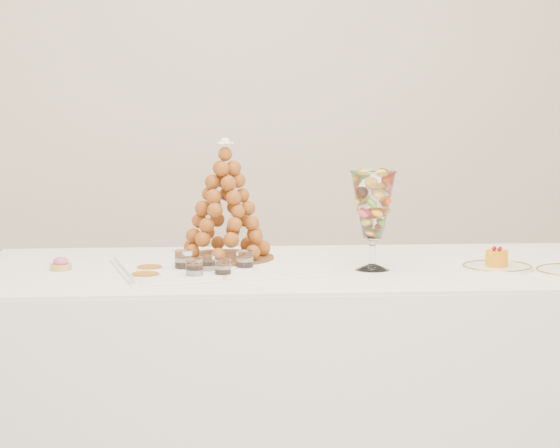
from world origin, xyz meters
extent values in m
cube|color=beige|center=(0.00, 2.00, 1.40)|extent=(4.50, 0.04, 2.80)
cube|color=white|center=(0.14, 0.36, 0.41)|extent=(2.23, 1.00, 0.82)
cube|color=white|center=(0.14, 0.36, 0.82)|extent=(2.22, 0.99, 0.01)
cube|color=white|center=(-0.19, 0.36, 0.84)|extent=(0.67, 0.54, 0.02)
cylinder|color=white|center=(0.29, 0.28, 0.84)|extent=(0.11, 0.11, 0.02)
cylinder|color=white|center=(0.29, 0.28, 0.88)|extent=(0.02, 0.02, 0.08)
sphere|color=white|center=(0.29, 0.28, 0.92)|extent=(0.04, 0.04, 0.04)
cylinder|color=white|center=(0.68, 0.24, 0.83)|extent=(0.22, 0.22, 0.01)
cylinder|color=tan|center=(-0.69, 0.40, 0.84)|extent=(0.07, 0.07, 0.02)
ellipsoid|color=#CD5483|center=(-0.69, 0.40, 0.86)|extent=(0.05, 0.05, 0.03)
cylinder|color=white|center=(-0.31, 0.27, 0.87)|extent=(0.07, 0.07, 0.07)
cylinder|color=white|center=(-0.24, 0.23, 0.86)|extent=(0.05, 0.05, 0.07)
cylinder|color=white|center=(-0.12, 0.27, 0.86)|extent=(0.05, 0.05, 0.07)
cylinder|color=white|center=(-0.28, 0.15, 0.86)|extent=(0.05, 0.05, 0.07)
cylinder|color=white|center=(-0.19, 0.16, 0.86)|extent=(0.05, 0.05, 0.07)
cylinder|color=white|center=(-0.41, 0.26, 0.84)|extent=(0.08, 0.08, 0.03)
cylinder|color=white|center=(-0.42, 0.13, 0.84)|extent=(0.09, 0.09, 0.03)
cylinder|color=brown|center=(-0.16, 0.44, 0.85)|extent=(0.31, 0.31, 0.01)
cone|color=#924916|center=(-0.16, 0.44, 1.04)|extent=(0.33, 0.33, 0.37)
sphere|color=white|center=(-0.16, 0.44, 1.22)|extent=(0.04, 0.04, 0.04)
cylinder|color=orange|center=(0.68, 0.24, 0.86)|extent=(0.07, 0.07, 0.05)
sphere|color=maroon|center=(0.69, 0.24, 0.90)|extent=(0.01, 0.01, 0.01)
sphere|color=maroon|center=(0.67, 0.25, 0.90)|extent=(0.01, 0.01, 0.01)
sphere|color=maroon|center=(0.66, 0.24, 0.90)|extent=(0.01, 0.01, 0.01)
sphere|color=maroon|center=(0.68, 0.23, 0.90)|extent=(0.01, 0.01, 0.01)
camera|label=1|loc=(-0.43, -3.03, 1.43)|focal=70.00mm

